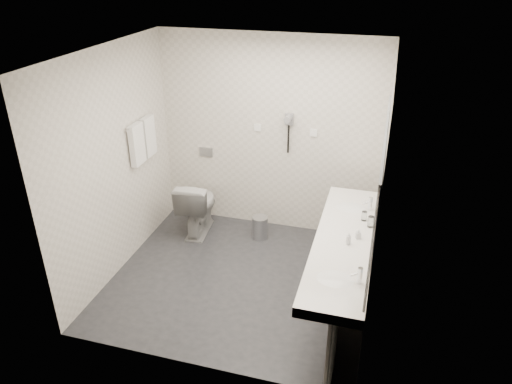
% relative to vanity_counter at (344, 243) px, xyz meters
% --- Properties ---
extents(floor, '(2.80, 2.80, 0.00)m').
position_rel_vanity_counter_xyz_m(floor, '(-1.12, 0.20, -0.80)').
color(floor, '#292A2F').
rests_on(floor, ground).
extents(ceiling, '(2.80, 2.80, 0.00)m').
position_rel_vanity_counter_xyz_m(ceiling, '(-1.12, 0.20, 1.70)').
color(ceiling, white).
rests_on(ceiling, wall_back).
extents(wall_back, '(2.80, 0.00, 2.80)m').
position_rel_vanity_counter_xyz_m(wall_back, '(-1.12, 1.50, 0.45)').
color(wall_back, silver).
rests_on(wall_back, floor).
extents(wall_front, '(2.80, 0.00, 2.80)m').
position_rel_vanity_counter_xyz_m(wall_front, '(-1.12, -1.10, 0.45)').
color(wall_front, silver).
rests_on(wall_front, floor).
extents(wall_left, '(0.00, 2.60, 2.60)m').
position_rel_vanity_counter_xyz_m(wall_left, '(-2.52, 0.20, 0.45)').
color(wall_left, silver).
rests_on(wall_left, floor).
extents(wall_right, '(0.00, 2.60, 2.60)m').
position_rel_vanity_counter_xyz_m(wall_right, '(0.27, 0.20, 0.45)').
color(wall_right, silver).
rests_on(wall_right, floor).
extents(vanity_counter, '(0.55, 2.20, 0.10)m').
position_rel_vanity_counter_xyz_m(vanity_counter, '(0.00, 0.00, 0.00)').
color(vanity_counter, white).
rests_on(vanity_counter, floor).
extents(vanity_panel, '(0.03, 2.15, 0.75)m').
position_rel_vanity_counter_xyz_m(vanity_panel, '(0.02, 0.00, -0.42)').
color(vanity_panel, gray).
rests_on(vanity_panel, floor).
extents(vanity_post_near, '(0.06, 0.06, 0.75)m').
position_rel_vanity_counter_xyz_m(vanity_post_near, '(0.05, -1.04, -0.42)').
color(vanity_post_near, silver).
rests_on(vanity_post_near, floor).
extents(vanity_post_far, '(0.06, 0.06, 0.75)m').
position_rel_vanity_counter_xyz_m(vanity_post_far, '(0.05, 1.04, -0.42)').
color(vanity_post_far, silver).
rests_on(vanity_post_far, floor).
extents(mirror, '(0.02, 2.20, 1.05)m').
position_rel_vanity_counter_xyz_m(mirror, '(0.26, 0.00, 0.65)').
color(mirror, '#B2BCC6').
rests_on(mirror, wall_right).
extents(basin_near, '(0.40, 0.31, 0.05)m').
position_rel_vanity_counter_xyz_m(basin_near, '(0.00, -0.65, 0.04)').
color(basin_near, white).
rests_on(basin_near, vanity_counter).
extents(basin_far, '(0.40, 0.31, 0.05)m').
position_rel_vanity_counter_xyz_m(basin_far, '(0.00, 0.65, 0.04)').
color(basin_far, white).
rests_on(basin_far, vanity_counter).
extents(faucet_near, '(0.04, 0.04, 0.15)m').
position_rel_vanity_counter_xyz_m(faucet_near, '(0.19, -0.65, 0.12)').
color(faucet_near, silver).
rests_on(faucet_near, vanity_counter).
extents(faucet_far, '(0.04, 0.04, 0.15)m').
position_rel_vanity_counter_xyz_m(faucet_far, '(0.19, 0.65, 0.12)').
color(faucet_far, silver).
rests_on(faucet_far, vanity_counter).
extents(soap_bottle_a, '(0.06, 0.06, 0.10)m').
position_rel_vanity_counter_xyz_m(soap_bottle_a, '(0.13, 0.05, 0.10)').
color(soap_bottle_a, white).
rests_on(soap_bottle_a, vanity_counter).
extents(soap_bottle_c, '(0.06, 0.06, 0.13)m').
position_rel_vanity_counter_xyz_m(soap_bottle_c, '(0.05, -0.08, 0.11)').
color(soap_bottle_c, white).
rests_on(soap_bottle_c, vanity_counter).
extents(glass_left, '(0.08, 0.08, 0.11)m').
position_rel_vanity_counter_xyz_m(glass_left, '(0.23, 0.30, 0.11)').
color(glass_left, silver).
rests_on(glass_left, vanity_counter).
extents(glass_right, '(0.06, 0.06, 0.10)m').
position_rel_vanity_counter_xyz_m(glass_right, '(0.15, 0.41, 0.10)').
color(glass_right, silver).
rests_on(glass_right, vanity_counter).
extents(toilet, '(0.48, 0.77, 0.75)m').
position_rel_vanity_counter_xyz_m(toilet, '(-1.96, 1.06, -0.43)').
color(toilet, white).
rests_on(toilet, floor).
extents(flush_plate, '(0.18, 0.02, 0.12)m').
position_rel_vanity_counter_xyz_m(flush_plate, '(-1.98, 1.49, 0.15)').
color(flush_plate, '#B2B5BA').
rests_on(flush_plate, wall_back).
extents(pedal_bin, '(0.24, 0.24, 0.28)m').
position_rel_vanity_counter_xyz_m(pedal_bin, '(-1.14, 1.12, -0.66)').
color(pedal_bin, '#B2B5BA').
rests_on(pedal_bin, floor).
extents(bin_lid, '(0.20, 0.20, 0.02)m').
position_rel_vanity_counter_xyz_m(bin_lid, '(-1.14, 1.12, -0.51)').
color(bin_lid, '#B2B5BA').
rests_on(bin_lid, pedal_bin).
extents(towel_rail, '(0.02, 0.62, 0.02)m').
position_rel_vanity_counter_xyz_m(towel_rail, '(-2.47, 0.75, 0.75)').
color(towel_rail, silver).
rests_on(towel_rail, wall_left).
extents(towel_near, '(0.07, 0.24, 0.48)m').
position_rel_vanity_counter_xyz_m(towel_near, '(-2.46, 0.61, 0.53)').
color(towel_near, white).
rests_on(towel_near, towel_rail).
extents(towel_far, '(0.07, 0.24, 0.48)m').
position_rel_vanity_counter_xyz_m(towel_far, '(-2.46, 0.89, 0.53)').
color(towel_far, white).
rests_on(towel_far, towel_rail).
extents(dryer_cradle, '(0.10, 0.04, 0.14)m').
position_rel_vanity_counter_xyz_m(dryer_cradle, '(-0.88, 1.47, 0.70)').
color(dryer_cradle, gray).
rests_on(dryer_cradle, wall_back).
extents(dryer_barrel, '(0.08, 0.14, 0.08)m').
position_rel_vanity_counter_xyz_m(dryer_barrel, '(-0.88, 1.40, 0.73)').
color(dryer_barrel, gray).
rests_on(dryer_barrel, dryer_cradle).
extents(dryer_cord, '(0.02, 0.02, 0.35)m').
position_rel_vanity_counter_xyz_m(dryer_cord, '(-0.88, 1.46, 0.45)').
color(dryer_cord, black).
rests_on(dryer_cord, dryer_cradle).
extents(switch_plate_a, '(0.09, 0.02, 0.09)m').
position_rel_vanity_counter_xyz_m(switch_plate_a, '(-1.27, 1.49, 0.55)').
color(switch_plate_a, white).
rests_on(switch_plate_a, wall_back).
extents(switch_plate_b, '(0.09, 0.02, 0.09)m').
position_rel_vanity_counter_xyz_m(switch_plate_b, '(-0.57, 1.49, 0.55)').
color(switch_plate_b, white).
rests_on(switch_plate_b, wall_back).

